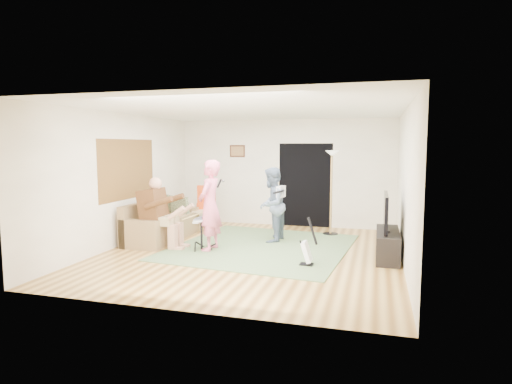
# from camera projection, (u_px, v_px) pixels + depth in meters

# --- Properties ---
(floor) EXTENTS (6.00, 6.00, 0.00)m
(floor) POSITION_uv_depth(u_px,v_px,m) (251.00, 253.00, 8.17)
(floor) COLOR brown
(floor) RESTS_ON ground
(walls) EXTENTS (5.50, 6.00, 2.70)m
(walls) POSITION_uv_depth(u_px,v_px,m) (251.00, 183.00, 8.02)
(walls) COLOR white
(walls) RESTS_ON floor
(ceiling) EXTENTS (6.00, 6.00, 0.00)m
(ceiling) POSITION_uv_depth(u_px,v_px,m) (251.00, 110.00, 7.87)
(ceiling) COLOR white
(ceiling) RESTS_ON walls
(window_blinds) EXTENTS (0.00, 2.05, 2.05)m
(window_blinds) POSITION_uv_depth(u_px,v_px,m) (128.00, 169.00, 8.93)
(window_blinds) COLOR brown
(window_blinds) RESTS_ON walls
(doorway) EXTENTS (2.10, 0.00, 2.10)m
(doorway) POSITION_uv_depth(u_px,v_px,m) (305.00, 185.00, 10.76)
(doorway) COLOR black
(doorway) RESTS_ON walls
(picture_frame) EXTENTS (0.42, 0.03, 0.32)m
(picture_frame) POSITION_uv_depth(u_px,v_px,m) (237.00, 151.00, 11.16)
(picture_frame) COLOR #3F2314
(picture_frame) RESTS_ON walls
(area_rug) EXTENTS (3.69, 3.90, 0.02)m
(area_rug) POSITION_uv_depth(u_px,v_px,m) (262.00, 247.00, 8.64)
(area_rug) COLOR #536F43
(area_rug) RESTS_ON floor
(sofa) EXTENTS (0.85, 2.07, 0.84)m
(sofa) POSITION_uv_depth(u_px,v_px,m) (159.00, 227.00, 9.35)
(sofa) COLOR olive
(sofa) RESTS_ON floor
(drummer) EXTENTS (0.92, 0.51, 1.42)m
(drummer) POSITION_uv_depth(u_px,v_px,m) (162.00, 220.00, 8.58)
(drummer) COLOR #583418
(drummer) RESTS_ON sofa
(drum_kit) EXTENTS (0.36, 0.64, 0.66)m
(drum_kit) POSITION_uv_depth(u_px,v_px,m) (202.00, 236.00, 8.38)
(drum_kit) COLOR black
(drum_kit) RESTS_ON floor
(singer) EXTENTS (0.44, 0.65, 1.77)m
(singer) POSITION_uv_depth(u_px,v_px,m) (210.00, 206.00, 8.30)
(singer) COLOR #EB6686
(singer) RESTS_ON floor
(microphone) EXTENTS (0.06, 0.06, 0.24)m
(microphone) POSITION_uv_depth(u_px,v_px,m) (219.00, 183.00, 8.20)
(microphone) COLOR black
(microphone) RESTS_ON singer
(guitarist) EXTENTS (0.65, 0.81, 1.59)m
(guitarist) POSITION_uv_depth(u_px,v_px,m) (272.00, 205.00, 9.06)
(guitarist) COLOR slate
(guitarist) RESTS_ON floor
(guitar_held) EXTENTS (0.22, 0.61, 0.26)m
(guitar_held) POSITION_uv_depth(u_px,v_px,m) (281.00, 192.00, 8.98)
(guitar_held) COLOR silver
(guitar_held) RESTS_ON guitarist
(guitar_spare) EXTENTS (0.30, 0.27, 0.84)m
(guitar_spare) POSITION_uv_depth(u_px,v_px,m) (307.00, 252.00, 7.29)
(guitar_spare) COLOR black
(guitar_spare) RESTS_ON floor
(torchiere_lamp) EXTENTS (0.35, 0.35, 1.93)m
(torchiere_lamp) POSITION_uv_depth(u_px,v_px,m) (331.00, 177.00, 9.72)
(torchiere_lamp) COLOR black
(torchiere_lamp) RESTS_ON floor
(dining_chair) EXTENTS (0.51, 0.53, 1.09)m
(dining_chair) POSITION_uv_depth(u_px,v_px,m) (205.00, 215.00, 10.20)
(dining_chair) COLOR #D6B88B
(dining_chair) RESTS_ON floor
(tv_cabinet) EXTENTS (0.40, 1.40, 0.50)m
(tv_cabinet) POSITION_uv_depth(u_px,v_px,m) (387.00, 244.00, 7.78)
(tv_cabinet) COLOR black
(tv_cabinet) RESTS_ON floor
(television) EXTENTS (0.06, 1.20, 0.66)m
(television) POSITION_uv_depth(u_px,v_px,m) (386.00, 212.00, 7.73)
(television) COLOR black
(television) RESTS_ON tv_cabinet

